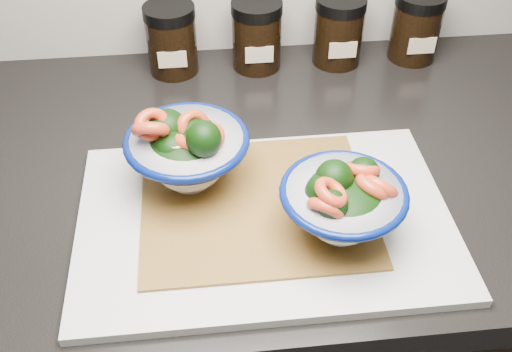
{
  "coord_description": "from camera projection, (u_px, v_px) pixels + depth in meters",
  "views": [
    {
      "loc": [
        -0.13,
        0.82,
        1.43
      ],
      "look_at": [
        -0.07,
        1.35,
        0.96
      ],
      "focal_mm": 42.0,
      "sensor_mm": 36.0,
      "label": 1
    }
  ],
  "objects": [
    {
      "name": "cabinet",
      "position": [
        289.0,
        344.0,
        1.14
      ],
      "size": [
        3.43,
        0.58,
        0.86
      ],
      "primitive_type": "cube",
      "color": "black",
      "rests_on": "ground"
    },
    {
      "name": "countertop",
      "position": [
        300.0,
        166.0,
        0.84
      ],
      "size": [
        3.5,
        0.6,
        0.04
      ],
      "primitive_type": "cube",
      "color": "black",
      "rests_on": "cabinet"
    },
    {
      "name": "cutting_board",
      "position": [
        265.0,
        219.0,
        0.73
      ],
      "size": [
        0.45,
        0.3,
        0.01
      ],
      "primitive_type": "cube",
      "color": "beige",
      "rests_on": "countertop"
    },
    {
      "name": "bamboo_mat",
      "position": [
        256.0,
        204.0,
        0.74
      ],
      "size": [
        0.28,
        0.24,
        0.0
      ],
      "primitive_type": "cube",
      "color": "olive",
      "rests_on": "cutting_board"
    },
    {
      "name": "bowl_left",
      "position": [
        187.0,
        151.0,
        0.73
      ],
      "size": [
        0.15,
        0.15,
        0.11
      ],
      "rotation": [
        0.0,
        0.0,
        0.0
      ],
      "color": "white",
      "rests_on": "bamboo_mat"
    },
    {
      "name": "bowl_right",
      "position": [
        342.0,
        203.0,
        0.67
      ],
      "size": [
        0.14,
        0.14,
        0.1
      ],
      "rotation": [
        0.0,
        0.0,
        -0.13
      ],
      "color": "white",
      "rests_on": "bamboo_mat"
    },
    {
      "name": "spice_jar_a",
      "position": [
        172.0,
        39.0,
        0.96
      ],
      "size": [
        0.08,
        0.08,
        0.11
      ],
      "color": "black",
      "rests_on": "countertop"
    },
    {
      "name": "spice_jar_b",
      "position": [
        257.0,
        35.0,
        0.97
      ],
      "size": [
        0.08,
        0.08,
        0.11
      ],
      "color": "black",
      "rests_on": "countertop"
    },
    {
      "name": "spice_jar_c",
      "position": [
        339.0,
        31.0,
        0.98
      ],
      "size": [
        0.08,
        0.08,
        0.11
      ],
      "color": "black",
      "rests_on": "countertop"
    },
    {
      "name": "spice_jar_d",
      "position": [
        416.0,
        26.0,
        0.99
      ],
      "size": [
        0.08,
        0.08,
        0.11
      ],
      "color": "black",
      "rests_on": "countertop"
    }
  ]
}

